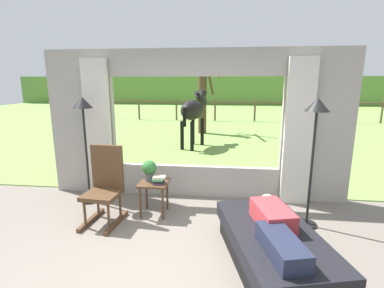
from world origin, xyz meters
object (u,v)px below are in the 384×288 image
(potted_plant, at_px, (149,169))
(floor_lamp_left, at_px, (84,118))
(rocking_chair, at_px, (105,185))
(side_table, at_px, (154,188))
(floor_lamp_right, at_px, (316,124))
(pasture_tree, at_px, (203,96))
(book_stack, at_px, (159,180))
(horse, at_px, (194,110))
(reclining_person, at_px, (275,224))
(recliner_sofa, at_px, (272,247))

(potted_plant, height_order, floor_lamp_left, floor_lamp_left)
(rocking_chair, relative_size, side_table, 2.15)
(rocking_chair, height_order, floor_lamp_left, floor_lamp_left)
(rocking_chair, xyz_separation_m, side_table, (0.66, 0.28, -0.12))
(floor_lamp_right, relative_size, pasture_tree, 0.57)
(book_stack, relative_size, horse, 0.11)
(floor_lamp_left, distance_m, pasture_tree, 6.85)
(floor_lamp_left, xyz_separation_m, floor_lamp_right, (3.47, -0.44, 0.03))
(horse, distance_m, pasture_tree, 2.43)
(book_stack, relative_size, pasture_tree, 0.06)
(reclining_person, relative_size, pasture_tree, 0.45)
(floor_lamp_right, bearing_deg, rocking_chair, -176.65)
(floor_lamp_right, bearing_deg, pasture_tree, 105.91)
(recliner_sofa, bearing_deg, pasture_tree, 85.82)
(potted_plant, bearing_deg, reclining_person, -35.45)
(floor_lamp_right, bearing_deg, floor_lamp_left, 172.74)
(recliner_sofa, relative_size, floor_lamp_right, 1.03)
(floor_lamp_left, height_order, pasture_tree, pasture_tree)
(book_stack, bearing_deg, floor_lamp_right, -1.33)
(side_table, height_order, potted_plant, potted_plant)
(side_table, xyz_separation_m, horse, (0.10, 4.62, 0.73))
(recliner_sofa, relative_size, pasture_tree, 0.59)
(rocking_chair, distance_m, pasture_tree, 7.42)
(recliner_sofa, height_order, rocking_chair, rocking_chair)
(floor_lamp_right, height_order, pasture_tree, pasture_tree)
(recliner_sofa, relative_size, potted_plant, 5.83)
(pasture_tree, bearing_deg, side_table, -91.78)
(potted_plant, xyz_separation_m, floor_lamp_right, (2.33, -0.17, 0.76))
(recliner_sofa, distance_m, pasture_tree, 8.34)
(potted_plant, xyz_separation_m, horse, (0.18, 4.56, 0.45))
(potted_plant, bearing_deg, floor_lamp_left, 166.58)
(potted_plant, relative_size, floor_lamp_left, 0.18)
(horse, bearing_deg, floor_lamp_left, -91.03)
(potted_plant, relative_size, floor_lamp_right, 0.18)
(floor_lamp_left, distance_m, horse, 4.50)
(rocking_chair, height_order, book_stack, rocking_chair)
(reclining_person, bearing_deg, rocking_chair, 145.20)
(floor_lamp_left, bearing_deg, pasture_tree, 77.92)
(rocking_chair, bearing_deg, pasture_tree, 87.92)
(pasture_tree, bearing_deg, recliner_sofa, -80.25)
(rocking_chair, xyz_separation_m, horse, (0.76, 4.90, 0.61))
(horse, xyz_separation_m, pasture_tree, (0.12, 2.41, 0.30))
(reclining_person, xyz_separation_m, book_stack, (-1.52, 1.09, 0.06))
(recliner_sofa, distance_m, floor_lamp_right, 1.71)
(rocking_chair, bearing_deg, floor_lamp_right, 8.08)
(floor_lamp_right, relative_size, horse, 1.00)
(side_table, bearing_deg, recliner_sofa, -34.22)
(reclining_person, bearing_deg, floor_lamp_right, 44.41)
(reclining_person, height_order, side_table, reclining_person)
(reclining_person, height_order, floor_lamp_left, floor_lamp_left)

